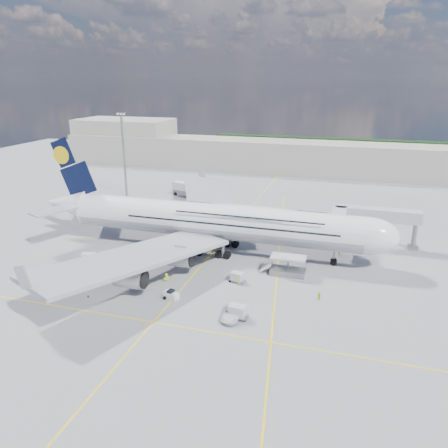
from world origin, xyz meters
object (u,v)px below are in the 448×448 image
(cargo_loader, at_px, (287,268))
(service_van, at_px, (231,313))
(dolly_row_c, at_px, (143,256))
(crew_loader, at_px, (319,296))
(dolly_back, at_px, (89,258))
(dolly_nose_near, at_px, (237,277))
(crew_van, at_px, (239,279))
(crew_tug, at_px, (166,278))
(cone_wing_left_outer, at_px, (211,208))
(crew_wing, at_px, (119,268))
(baggage_tug, at_px, (171,295))
(catering_truck_outer, at_px, (184,190))
(crew_nose, at_px, (339,252))
(airliner, at_px, (215,221))
(cone_wing_right_inner, at_px, (172,275))
(cone_wing_left_inner, at_px, (232,228))
(light_mast, at_px, (124,154))
(cone_nose, at_px, (371,253))
(cone_tail, at_px, (28,239))
(jet_bridge, at_px, (362,218))
(dolly_nose_far, at_px, (237,311))
(dolly_row_a, at_px, (73,272))
(dolly_row_b, at_px, (138,285))
(cone_wing_right_outer, at_px, (88,296))
(catering_truck_inner, at_px, (179,210))

(cargo_loader, xyz_separation_m, service_van, (-5.74, -18.18, -0.46))
(dolly_row_c, height_order, crew_loader, dolly_row_c)
(dolly_back, relative_size, dolly_nose_near, 1.18)
(dolly_back, distance_m, dolly_nose_near, 30.60)
(crew_van, bearing_deg, crew_tug, 57.69)
(cone_wing_left_outer, bearing_deg, crew_wing, -94.46)
(baggage_tug, bearing_deg, service_van, 0.97)
(dolly_back, relative_size, catering_truck_outer, 0.48)
(crew_nose, bearing_deg, airliner, 150.79)
(dolly_back, relative_size, service_van, 0.66)
(crew_wing, xyz_separation_m, cone_wing_right_inner, (10.38, 1.56, -0.64))
(crew_tug, bearing_deg, cone_wing_left_inner, 64.41)
(dolly_nose_near, distance_m, catering_truck_outer, 62.00)
(light_mast, bearing_deg, dolly_nose_near, -44.62)
(dolly_back, height_order, cone_nose, dolly_back)
(cone_tail, bearing_deg, cone_wing_left_inner, 25.94)
(catering_truck_outer, height_order, crew_wing, catering_truck_outer)
(jet_bridge, distance_m, dolly_nose_far, 40.60)
(jet_bridge, xyz_separation_m, crew_van, (-20.64, -24.57, -5.97))
(catering_truck_outer, bearing_deg, crew_tug, -56.25)
(crew_wing, bearing_deg, jet_bridge, -33.27)
(dolly_row_a, bearing_deg, dolly_nose_far, -20.09)
(crew_tug, relative_size, cone_wing_left_inner, 2.82)
(cone_wing_left_outer, bearing_deg, crew_van, -65.44)
(airliner, distance_m, crew_van, 17.35)
(cargo_loader, height_order, cone_wing_left_inner, cargo_loader)
(airliner, distance_m, baggage_tug, 23.23)
(dolly_row_a, bearing_deg, cone_wing_left_outer, 67.06)
(crew_loader, height_order, crew_tug, crew_tug)
(light_mast, xyz_separation_m, crew_van, (49.16, -48.64, -12.33))
(cargo_loader, distance_m, service_van, 19.07)
(dolly_row_b, distance_m, dolly_back, 15.48)
(cone_wing_right_outer, bearing_deg, crew_tug, 40.02)
(crew_loader, distance_m, crew_wing, 37.58)
(baggage_tug, bearing_deg, cargo_loader, 56.95)
(dolly_nose_far, xyz_separation_m, crew_nose, (13.90, 30.20, -0.38))
(catering_truck_inner, relative_size, crew_van, 3.39)
(crew_wing, relative_size, crew_van, 0.99)
(jet_bridge, bearing_deg, cone_wing_right_outer, -140.06)
(catering_truck_outer, bearing_deg, dolly_row_a, -74.21)
(dolly_row_b, relative_size, baggage_tug, 0.99)
(dolly_nose_near, xyz_separation_m, cone_wing_left_outer, (-19.09, 42.32, -0.75))
(cone_wing_right_outer, bearing_deg, catering_truck_outer, 97.60)
(dolly_row_b, bearing_deg, dolly_nose_near, 24.72)
(dolly_back, height_order, cone_wing_right_outer, dolly_back)
(jet_bridge, xyz_separation_m, cone_wing_left_inner, (-29.81, 3.56, -6.54))
(light_mast, xyz_separation_m, dolly_row_b, (32.10, -54.83, -12.89))
(dolly_row_a, distance_m, crew_tug, 18.74)
(crew_nose, bearing_deg, crew_tug, 176.39)
(dolly_row_a, distance_m, cone_wing_left_outer, 49.26)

